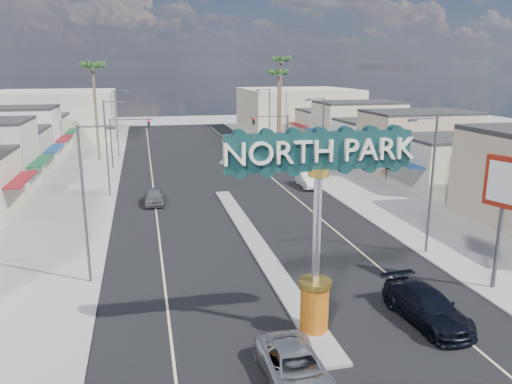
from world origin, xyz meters
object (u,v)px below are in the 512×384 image
suv_left (295,368)px  suv_right (427,306)px  traffic_signal_left (126,133)px  car_parked_right (308,180)px  traffic_signal_right (274,129)px  car_parked_left (154,196)px  palm_right_mid (279,77)px  streetlight_r_far (268,117)px  bank_pylon_sign (505,190)px  palm_left_far (93,71)px  streetlight_l_far (118,120)px  palm_right_far (281,65)px  streetlight_r_mid (321,137)px  gateway_sign (318,210)px  streetlight_l_mid (108,144)px  streetlight_r_near (430,179)px  streetlight_l_near (87,197)px

suv_left → suv_right: bearing=22.7°
traffic_signal_left → car_parked_right: traffic_signal_left is taller
traffic_signal_left → suv_right: (14.81, -42.23, -3.48)m
traffic_signal_left → traffic_signal_right: size_ratio=1.00×
car_parked_left → palm_right_mid: bearing=58.1°
streetlight_r_far → bank_pylon_sign: size_ratio=1.23×
palm_left_far → streetlight_l_far: bearing=37.9°
palm_left_far → palm_right_far: bearing=23.2°
palm_right_far → suv_right: (-9.37, -60.23, -11.60)m
palm_left_far → suv_left: palm_left_far is taller
streetlight_l_far → streetlight_r_mid: bearing=-46.5°
gateway_sign → suv_left: size_ratio=1.83×
suv_right → streetlight_r_far: bearing=79.4°
gateway_sign → traffic_signal_right: (9.18, 42.02, -1.65)m
streetlight_l_mid → streetlight_l_far: same height
streetlight_r_near → car_parked_left: (-17.01, 16.46, -4.36)m
streetlight_r_far → suv_right: size_ratio=1.65×
traffic_signal_right → palm_left_far: palm_left_far is taller
streetlight_r_far → palm_right_mid: (2.57, 4.00, 5.54)m
palm_left_far → suv_left: 53.81m
streetlight_l_mid → palm_left_far: size_ratio=0.69×
car_parked_right → bank_pylon_sign: size_ratio=0.61×
suv_right → car_parked_right: size_ratio=1.21×
traffic_signal_left → suv_left: 46.25m
car_parked_left → streetlight_l_mid: bearing=139.1°
traffic_signal_left → bank_pylon_sign: bearing=-62.8°
suv_left → car_parked_right: car_parked_right is taller
streetlight_l_far → car_parked_right: bearing=-48.9°
streetlight_r_mid → bank_pylon_sign: 25.77m
streetlight_l_mid → palm_right_far: size_ratio=0.64×
streetlight_l_far → traffic_signal_right: bearing=-22.2°
palm_left_far → palm_right_mid: 26.70m
streetlight_r_near → suv_right: size_ratio=1.65×
streetlight_l_near → car_parked_right: 28.03m
traffic_signal_left → suv_right: traffic_signal_left is taller
palm_right_far → car_parked_right: bearing=-100.5°
traffic_signal_left → streetlight_l_near: size_ratio=0.67×
streetlight_l_near → streetlight_l_mid: same height
suv_left → suv_right: size_ratio=0.92×
streetlight_r_near → car_parked_left: bearing=135.9°
palm_right_mid → suv_left: palm_right_mid is taller
streetlight_r_mid → suv_right: streetlight_r_mid is taller
streetlight_r_mid → car_parked_left: (-17.01, -3.54, -4.36)m
streetlight_r_mid → traffic_signal_right: bearing=95.1°
suv_left → bank_pylon_sign: (13.24, 5.80, 4.96)m
traffic_signal_right → streetlight_r_mid: streetlight_r_mid is taller
streetlight_l_mid → palm_left_far: (-2.57, 20.00, 6.43)m
streetlight_r_near → palm_left_far: 46.80m
streetlight_r_far → palm_left_far: (-23.43, -2.00, 6.43)m
streetlight_r_mid → palm_left_far: bearing=139.5°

